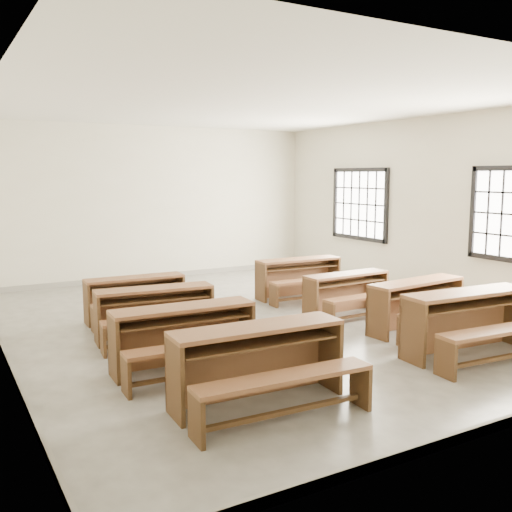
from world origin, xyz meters
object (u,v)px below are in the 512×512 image
desk_set_1 (185,333)px  desk_set_4 (471,318)px  desk_set_2 (156,310)px  desk_set_5 (419,302)px  desk_set_6 (348,291)px  desk_set_7 (300,275)px  desk_set_3 (136,295)px  desk_set_0 (260,360)px

desk_set_1 → desk_set_4: (3.23, -1.22, 0.03)m
desk_set_1 → desk_set_2: 1.33m
desk_set_4 → desk_set_5: (0.26, 1.11, -0.04)m
desk_set_2 → desk_set_6: (3.10, -0.19, -0.03)m
desk_set_4 → desk_set_5: bearing=80.6°
desk_set_5 → desk_set_6: 1.27m
desk_set_4 → desk_set_7: size_ratio=1.13×
desk_set_4 → desk_set_7: bearing=93.3°
desk_set_3 → desk_set_7: bearing=4.4°
desk_set_0 → desk_set_5: size_ratio=1.05×
desk_set_2 → desk_set_5: bearing=-17.0°
desk_set_4 → desk_set_7: (0.05, 3.78, -0.05)m
desk_set_2 → desk_set_3: size_ratio=1.09×
desk_set_4 → desk_set_6: 2.35m
desk_set_0 → desk_set_3: desk_set_0 is taller
desk_set_3 → desk_set_6: bearing=-21.3°
desk_set_2 → desk_set_5: desk_set_5 is taller
desk_set_5 → desk_set_3: bearing=137.0°
desk_set_7 → desk_set_3: bearing=-174.5°
desk_set_4 → desk_set_5: desk_set_4 is taller
desk_set_0 → desk_set_2: desk_set_0 is taller
desk_set_0 → desk_set_1: 1.29m
desk_set_0 → desk_set_4: 3.00m
desk_set_4 → desk_set_5: 1.14m
desk_set_1 → desk_set_7: desk_set_1 is taller
desk_set_1 → desk_set_2: (0.13, 1.32, -0.02)m
desk_set_2 → desk_set_6: size_ratio=1.10×
desk_set_1 → desk_set_2: size_ratio=1.02×
desk_set_0 → desk_set_5: desk_set_0 is taller
desk_set_0 → desk_set_6: size_ratio=1.17×
desk_set_5 → desk_set_6: size_ratio=1.12×
desk_set_6 → desk_set_7: bearing=85.9°
desk_set_5 → desk_set_7: desk_set_5 is taller
desk_set_3 → desk_set_2: bearing=-92.5°
desk_set_3 → desk_set_5: size_ratio=0.91×
desk_set_3 → desk_set_0: bearing=-87.7°
desk_set_1 → desk_set_7: bearing=40.4°
desk_set_0 → desk_set_7: bearing=53.9°
desk_set_5 → desk_set_7: (-0.22, 2.67, -0.01)m
desk_set_2 → desk_set_6: desk_set_2 is taller
desk_set_5 → desk_set_6: desk_set_5 is taller
desk_set_4 → desk_set_3: bearing=133.6°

